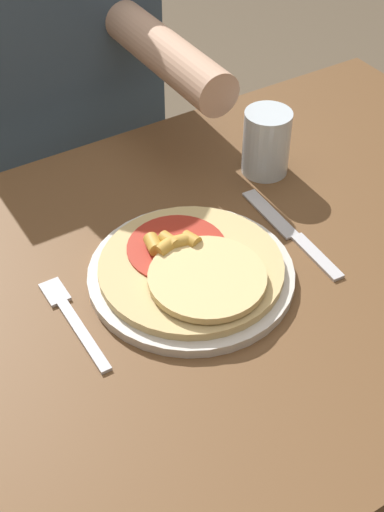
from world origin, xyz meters
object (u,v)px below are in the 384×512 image
Objects in this scene: dining_table at (194,338)px; fork at (71,317)px; person_diner at (52,98)px; drinking_glass at (266,142)px; plate at (192,274)px; pizza at (194,267)px; knife at (292,234)px.

fork is at bearing 171.75° from dining_table.
person_diner is at bearing 85.46° from dining_table.
drinking_glass is 0.09× the size of person_diner.
dining_table is 0.32m from drinking_glass.
person_diner reaches higher than drinking_glass.
pizza reaches higher than plate.
fork is (-0.17, 0.02, -0.02)m from pizza.
dining_table is at bearing -94.54° from person_diner.
plate reaches higher than fork.
person_diner is at bearing 112.82° from drinking_glass.
pizza reaches higher than dining_table.
dining_table is 0.20m from fork.
pizza is 0.17m from fork.
pizza is 1.40× the size of fork.
knife is at bearing 1.56° from pizza.
pizza is at bearing -7.56° from fork.
knife is at bearing 2.21° from dining_table.
plate is at bearing 83.69° from pizza.
dining_table is 0.60m from person_diner.
plate is 1.24× the size of knife.
knife is 2.12× the size of drinking_glass.
pizza reaches higher than knife.
drinking_glass reaches higher than plate.
person_diner is (-0.12, 0.58, -0.03)m from knife.
dining_table is 4.98× the size of pizza.
dining_table is at bearing -101.68° from plate.
person_diner is (0.05, 0.59, -0.05)m from pizza.
plate is 2.63× the size of drinking_glass.
fork is at bearing 177.00° from knife.
plate is 0.28m from drinking_glass.
pizza is 1.11× the size of knife.
fork is 0.79× the size of knife.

